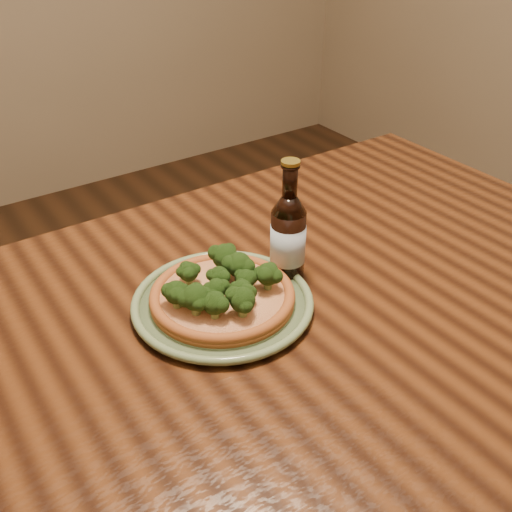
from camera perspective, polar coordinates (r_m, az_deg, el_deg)
table at (r=0.97m, az=-2.89°, el=-11.72°), size 1.60×0.90×0.75m
plate at (r=0.96m, az=-3.20°, el=-4.45°), size 0.29×0.29×0.02m
pizza at (r=0.94m, az=-3.20°, el=-3.50°), size 0.23×0.23×0.07m
beer_bottle at (r=0.99m, az=3.08°, el=1.88°), size 0.06×0.06×0.22m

